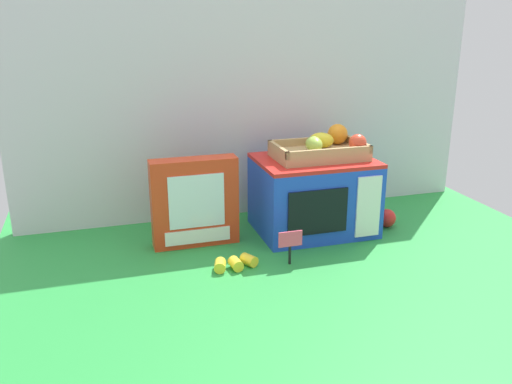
{
  "coord_description": "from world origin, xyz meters",
  "views": [
    {
      "loc": [
        -0.53,
        -1.52,
        0.67
      ],
      "look_at": [
        -0.06,
        0.01,
        0.15
      ],
      "focal_mm": 37.77,
      "sensor_mm": 36.0,
      "label": 1
    }
  ],
  "objects": [
    {
      "name": "ground_plane",
      "position": [
        0.0,
        0.0,
        0.0
      ],
      "size": [
        1.7,
        1.7,
        0.0
      ],
      "primitive_type": "plane",
      "color": "green",
      "rests_on": "ground"
    },
    {
      "name": "display_back_panel",
      "position": [
        0.0,
        0.25,
        0.38
      ],
      "size": [
        1.61,
        0.03,
        0.77
      ],
      "primitive_type": "cube",
      "color": "silver",
      "rests_on": "ground"
    },
    {
      "name": "toy_microwave",
      "position": [
        0.14,
        0.01,
        0.12
      ],
      "size": [
        0.37,
        0.28,
        0.24
      ],
      "color": "blue",
      "rests_on": "ground"
    },
    {
      "name": "food_groups_crate",
      "position": [
        0.17,
        0.02,
        0.27
      ],
      "size": [
        0.28,
        0.19,
        0.09
      ],
      "color": "tan",
      "rests_on": "toy_microwave"
    },
    {
      "name": "cookie_set_box",
      "position": [
        -0.25,
        0.01,
        0.14
      ],
      "size": [
        0.26,
        0.07,
        0.27
      ],
      "color": "red",
      "rests_on": "ground"
    },
    {
      "name": "price_sign",
      "position": [
        -0.03,
        -0.21,
        0.07
      ],
      "size": [
        0.07,
        0.01,
        0.1
      ],
      "color": "black",
      "rests_on": "ground"
    },
    {
      "name": "loose_toy_banana",
      "position": [
        -0.18,
        -0.19,
        0.02
      ],
      "size": [
        0.13,
        0.06,
        0.03
      ],
      "color": "yellow",
      "rests_on": "ground"
    },
    {
      "name": "loose_toy_apple",
      "position": [
        0.38,
        -0.03,
        0.03
      ],
      "size": [
        0.06,
        0.06,
        0.06
      ],
      "primitive_type": "sphere",
      "color": "red",
      "rests_on": "ground"
    }
  ]
}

